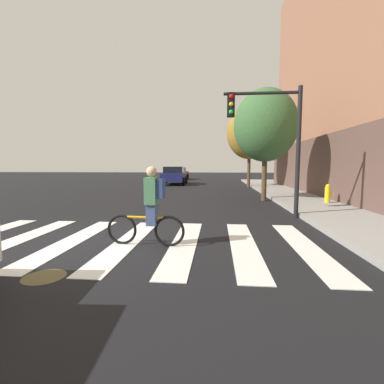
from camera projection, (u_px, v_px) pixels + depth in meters
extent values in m
plane|color=black|center=(92.00, 241.00, 6.17)|extent=(120.00, 120.00, 0.00)
cube|color=silver|center=(20.00, 239.00, 6.33)|extent=(0.55, 4.05, 0.01)
cube|color=silver|center=(73.00, 240.00, 6.21)|extent=(0.55, 4.05, 0.01)
cube|color=silver|center=(127.00, 242.00, 6.09)|extent=(0.55, 4.05, 0.01)
cube|color=silver|center=(184.00, 243.00, 5.98)|extent=(0.55, 4.05, 0.01)
cube|color=silver|center=(243.00, 245.00, 5.86)|extent=(0.55, 4.05, 0.01)
cube|color=silver|center=(305.00, 246.00, 5.75)|extent=(0.55, 4.05, 0.01)
cylinder|color=#473D1E|center=(44.00, 277.00, 4.19)|extent=(0.64, 0.64, 0.01)
cube|color=navy|center=(174.00, 177.00, 24.63)|extent=(2.03, 4.70, 0.70)
cube|color=black|center=(174.00, 170.00, 24.42)|extent=(1.74, 2.27, 0.55)
cylinder|color=black|center=(166.00, 180.00, 26.19)|extent=(0.27, 0.69, 0.68)
cylinder|color=black|center=(186.00, 180.00, 26.08)|extent=(0.27, 0.69, 0.68)
cylinder|color=black|center=(161.00, 181.00, 23.24)|extent=(0.27, 0.69, 0.68)
cylinder|color=black|center=(184.00, 182.00, 23.14)|extent=(0.27, 0.69, 0.68)
cube|color=maroon|center=(178.00, 174.00, 33.04)|extent=(2.11, 4.39, 0.65)
cube|color=black|center=(178.00, 169.00, 32.85)|extent=(1.71, 2.17, 0.51)
cylinder|color=black|center=(174.00, 176.00, 34.56)|extent=(0.28, 0.65, 0.63)
cylinder|color=black|center=(188.00, 177.00, 34.23)|extent=(0.28, 0.65, 0.63)
cylinder|color=black|center=(168.00, 177.00, 31.91)|extent=(0.28, 0.65, 0.63)
cylinder|color=black|center=(183.00, 177.00, 31.58)|extent=(0.28, 0.65, 0.63)
torus|color=black|center=(169.00, 231.00, 5.74)|extent=(0.66, 0.10, 0.66)
torus|color=black|center=(122.00, 229.00, 5.89)|extent=(0.66, 0.10, 0.66)
cylinder|color=orange|center=(145.00, 217.00, 5.79)|extent=(0.89, 0.10, 0.05)
cylinder|color=orange|center=(152.00, 214.00, 5.76)|extent=(0.04, 0.04, 0.45)
cube|color=#384772|center=(152.00, 212.00, 5.75)|extent=(0.22, 0.29, 0.56)
cube|color=#3F724C|center=(152.00, 191.00, 5.71)|extent=(0.26, 0.37, 0.56)
sphere|color=tan|center=(152.00, 172.00, 5.67)|extent=(0.22, 0.22, 0.22)
cube|color=navy|center=(160.00, 189.00, 5.68)|extent=(0.18, 0.29, 0.40)
cylinder|color=black|center=(298.00, 153.00, 8.74)|extent=(0.14, 0.14, 4.20)
cylinder|color=black|center=(262.00, 93.00, 8.66)|extent=(2.40, 0.10, 0.10)
cube|color=black|center=(231.00, 105.00, 8.78)|extent=(0.24, 0.20, 0.76)
sphere|color=red|center=(231.00, 96.00, 8.65)|extent=(0.14, 0.14, 0.14)
sphere|color=gold|center=(231.00, 104.00, 8.67)|extent=(0.14, 0.14, 0.14)
sphere|color=green|center=(231.00, 112.00, 8.70)|extent=(0.14, 0.14, 0.14)
cylinder|color=gold|center=(327.00, 195.00, 11.45)|extent=(0.22, 0.22, 0.65)
sphere|color=gold|center=(328.00, 186.00, 11.41)|extent=(0.18, 0.18, 0.18)
cylinder|color=gold|center=(331.00, 194.00, 11.43)|extent=(0.12, 0.09, 0.09)
cylinder|color=#4C3823|center=(264.00, 176.00, 13.17)|extent=(0.24, 0.24, 2.41)
ellipsoid|color=#386033|center=(266.00, 125.00, 12.93)|extent=(3.00, 3.00, 3.45)
cylinder|color=#4C3823|center=(249.00, 169.00, 21.08)|extent=(0.24, 0.24, 2.80)
ellipsoid|color=olive|center=(250.00, 133.00, 20.80)|extent=(3.49, 3.49, 4.01)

